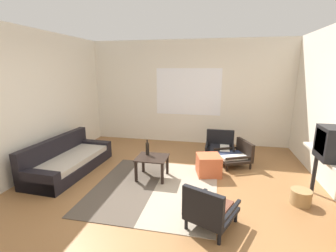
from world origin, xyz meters
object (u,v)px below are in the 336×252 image
Objects in this scene: couch at (68,161)px; armchair_by_window at (220,146)px; ottoman_orange at (209,165)px; armchair_corner at (236,154)px; glass_bottle at (147,149)px; coffee_table at (152,161)px; wicker_basket at (301,197)px; clay_vase at (333,144)px; armchair_striped_foreground at (209,210)px.

couch is 3.26m from armchair_by_window.
armchair_corner is at bearing 48.06° from ottoman_orange.
glass_bottle reaches higher than couch.
coffee_table is 1.31× the size of ottoman_orange.
armchair_corner is at bearing -53.86° from armchair_by_window.
ottoman_orange is at bearing 12.76° from glass_bottle.
armchair_corner is at bearing 27.27° from glass_bottle.
glass_bottle is 2.59m from wicker_basket.
armchair_corner is (1.55, 0.96, -0.09)m from coffee_table.
glass_bottle is at bearing 138.88° from coffee_table.
clay_vase is at bearing -8.45° from coffee_table.
armchair_by_window is at bearing 26.40° from couch.
glass_bottle is (-1.12, -0.25, 0.34)m from ottoman_orange.
armchair_corner is at bearing 77.89° from armchair_striped_foreground.
clay_vase reaches higher than glass_bottle.
armchair_by_window is 2.15m from wicker_basket.
armchair_by_window is at bearing 126.14° from armchair_corner.
ottoman_orange is at bearing 155.91° from clay_vase.
armchair_corner is at bearing 17.00° from couch.
clay_vase reaches higher than coffee_table.
armchair_striped_foreground is at bearing -23.38° from couch.
couch reaches higher than armchair_by_window.
clay_vase is at bearing -4.70° from couch.
armchair_striped_foreground is 2.66× the size of glass_bottle.
armchair_striped_foreground is 2.41× the size of clay_vase.
armchair_striped_foreground is 1.60m from ottoman_orange.
armchair_corner is at bearing 122.29° from wicker_basket.
glass_bottle is at bearing -167.24° from ottoman_orange.
armchair_by_window is at bearing 78.81° from ottoman_orange.
armchair_striped_foreground is at bearing -102.11° from armchair_corner.
glass_bottle reaches higher than ottoman_orange.
couch reaches higher than ottoman_orange.
wicker_basket is at bearing -57.71° from armchair_corner.
glass_bottle is (-0.11, 0.10, 0.21)m from coffee_table.
clay_vase is (1.61, 0.84, 0.69)m from armchair_striped_foreground.
armchair_corner is 1.92m from clay_vase.
ottoman_orange is at bearing 19.32° from coffee_table.
armchair_striped_foreground reaches higher than coffee_table.
clay_vase reaches higher than armchair_striped_foreground.
glass_bottle is (-1.33, -1.31, 0.28)m from armchair_by_window.
armchair_striped_foreground is 2.25m from armchair_corner.
armchair_striped_foreground reaches higher than armchair_by_window.
couch is 2.74m from ottoman_orange.
armchair_striped_foreground is at bearing -93.00° from armchair_by_window.
armchair_by_window is (2.92, 1.45, 0.05)m from couch.
clay_vase reaches higher than armchair_corner.
couch is 5.98× the size of clay_vase.
armchair_striped_foreground is (-0.14, -2.65, 0.02)m from armchair_by_window.
armchair_by_window is at bearing 123.30° from wicker_basket.
wicker_basket is (0.85, -1.34, -0.12)m from armchair_corner.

